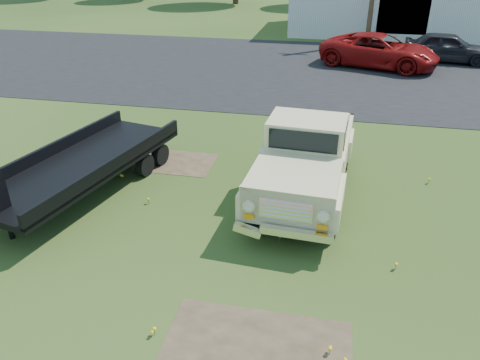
% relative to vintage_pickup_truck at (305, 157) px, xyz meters
% --- Properties ---
extents(ground, '(140.00, 140.00, 0.00)m').
position_rel_vintage_pickup_truck_xyz_m(ground, '(-1.78, -2.40, -1.02)').
color(ground, '#273F14').
rests_on(ground, ground).
extents(asphalt_lot, '(90.00, 14.00, 0.02)m').
position_rel_vintage_pickup_truck_xyz_m(asphalt_lot, '(-1.78, 12.60, -1.02)').
color(asphalt_lot, black).
rests_on(asphalt_lot, ground).
extents(dirt_patch_a, '(3.00, 2.00, 0.01)m').
position_rel_vintage_pickup_truck_xyz_m(dirt_patch_a, '(-0.28, -5.40, -1.02)').
color(dirt_patch_a, '#453724').
rests_on(dirt_patch_a, ground).
extents(dirt_patch_b, '(2.20, 1.60, 0.01)m').
position_rel_vintage_pickup_truck_xyz_m(dirt_patch_b, '(-3.78, 1.10, -1.02)').
color(dirt_patch_b, '#453724').
rests_on(dirt_patch_b, ground).
extents(vintage_pickup_truck, '(2.55, 5.74, 2.03)m').
position_rel_vintage_pickup_truck_xyz_m(vintage_pickup_truck, '(0.00, 0.00, 0.00)').
color(vintage_pickup_truck, beige).
rests_on(vintage_pickup_truck, ground).
extents(flatbed_trailer, '(3.43, 6.65, 1.73)m').
position_rel_vintage_pickup_truck_xyz_m(flatbed_trailer, '(-5.51, -0.97, -0.15)').
color(flatbed_trailer, black).
rests_on(flatbed_trailer, ground).
extents(red_pickup, '(6.27, 4.29, 1.59)m').
position_rel_vintage_pickup_truck_xyz_m(red_pickup, '(2.56, 13.93, -0.22)').
color(red_pickup, maroon).
rests_on(red_pickup, ground).
extents(dark_sedan, '(4.58, 2.37, 1.49)m').
position_rel_vintage_pickup_truck_xyz_m(dark_sedan, '(6.09, 15.76, -0.27)').
color(dark_sedan, black).
rests_on(dark_sedan, ground).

